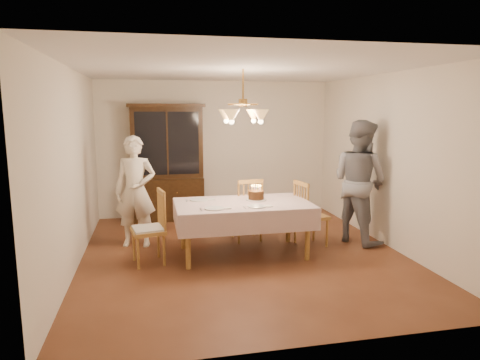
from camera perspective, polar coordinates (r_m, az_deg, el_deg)
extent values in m
plane|color=#552B18|center=(6.26, 0.38, -9.82)|extent=(5.00, 5.00, 0.00)
plane|color=white|center=(5.93, 0.41, 14.61)|extent=(5.00, 5.00, 0.00)
plane|color=silver|center=(8.40, -3.25, 4.20)|extent=(4.50, 0.00, 4.50)
plane|color=silver|center=(3.59, 8.95, -2.97)|extent=(4.50, 0.00, 4.50)
plane|color=silver|center=(5.91, -21.46, 1.34)|extent=(0.00, 5.00, 5.00)
plane|color=silver|center=(6.80, 19.28, 2.45)|extent=(0.00, 5.00, 5.00)
cube|color=olive|center=(6.06, 0.39, -3.29)|extent=(1.80, 1.00, 0.04)
cube|color=beige|center=(6.05, 0.39, -3.07)|extent=(1.90, 1.10, 0.01)
cylinder|color=olive|center=(5.64, -6.94, -8.29)|extent=(0.07, 0.07, 0.71)
cylinder|color=olive|center=(5.99, 9.01, -7.26)|extent=(0.07, 0.07, 0.71)
cylinder|color=olive|center=(6.44, -7.61, -6.04)|extent=(0.07, 0.07, 0.71)
cylinder|color=olive|center=(6.75, 6.46, -5.29)|extent=(0.07, 0.07, 0.71)
cube|color=black|center=(8.18, -9.51, -2.44)|extent=(1.30, 0.50, 0.80)
cube|color=black|center=(8.08, -9.72, 4.94)|extent=(1.30, 0.40, 1.30)
cube|color=black|center=(7.88, -9.67, 4.83)|extent=(1.14, 0.01, 1.14)
cube|color=black|center=(8.01, -9.85, 9.77)|extent=(1.38, 0.54, 0.06)
cube|color=olive|center=(6.81, 0.89, -4.29)|extent=(0.48, 0.46, 0.05)
cube|color=olive|center=(6.52, 1.42, -0.22)|extent=(0.40, 0.07, 0.06)
cylinder|color=olive|center=(7.08, 1.84, -5.72)|extent=(0.04, 0.04, 0.43)
cylinder|color=olive|center=(6.97, -0.97, -5.95)|extent=(0.04, 0.04, 0.43)
cylinder|color=olive|center=(6.77, 2.79, -6.43)|extent=(0.04, 0.04, 0.43)
cylinder|color=olive|center=(6.66, -0.14, -6.69)|extent=(0.04, 0.04, 0.43)
cube|color=olive|center=(5.90, -12.15, -6.66)|extent=(0.49, 0.51, 0.05)
cube|color=olive|center=(5.82, -10.49, -1.57)|extent=(0.11, 0.40, 0.06)
cylinder|color=olive|center=(6.11, -13.97, -8.46)|extent=(0.04, 0.04, 0.43)
cylinder|color=olive|center=(5.77, -13.42, -9.51)|extent=(0.04, 0.04, 0.43)
cylinder|color=olive|center=(6.17, -10.82, -8.19)|extent=(0.04, 0.04, 0.43)
cylinder|color=olive|center=(5.83, -10.08, -9.20)|extent=(0.04, 0.04, 0.43)
cube|color=beige|center=(5.89, -12.16, -6.33)|extent=(0.45, 0.46, 0.03)
cube|color=olive|center=(6.62, 9.47, -4.81)|extent=(0.50, 0.52, 0.05)
cube|color=olive|center=(6.41, 8.17, -0.49)|extent=(0.11, 0.40, 0.06)
cylinder|color=olive|center=(6.63, 11.51, -6.96)|extent=(0.04, 0.04, 0.43)
cylinder|color=olive|center=(6.91, 9.80, -6.22)|extent=(0.04, 0.04, 0.43)
cylinder|color=olive|center=(6.45, 9.01, -7.36)|extent=(0.04, 0.04, 0.43)
cylinder|color=olive|center=(6.74, 7.36, -6.57)|extent=(0.04, 0.04, 0.43)
imported|color=white|center=(6.62, -13.77, -1.48)|extent=(0.68, 0.51, 1.68)
imported|color=slate|center=(6.88, 15.61, -0.21)|extent=(1.04, 1.14, 1.91)
cylinder|color=white|center=(6.23, 2.15, -2.61)|extent=(0.30, 0.30, 0.01)
cylinder|color=#331B0B|center=(6.22, 2.16, -2.00)|extent=(0.22, 0.22, 0.12)
cylinder|color=#598CD8|center=(6.21, 2.76, -1.10)|extent=(0.01, 0.01, 0.07)
sphere|color=#FFB23F|center=(6.21, 2.77, -0.74)|extent=(0.01, 0.01, 0.01)
cylinder|color=pink|center=(6.24, 2.65, -1.06)|extent=(0.01, 0.01, 0.07)
sphere|color=#FFB23F|center=(6.23, 2.65, -0.69)|extent=(0.01, 0.01, 0.01)
cylinder|color=#EACC66|center=(6.26, 2.45, -1.02)|extent=(0.01, 0.01, 0.07)
sphere|color=#FFB23F|center=(6.25, 2.45, -0.66)|extent=(0.01, 0.01, 0.01)
cylinder|color=#598CD8|center=(6.26, 2.20, -1.01)|extent=(0.01, 0.01, 0.07)
sphere|color=#FFB23F|center=(6.26, 2.21, -0.65)|extent=(0.01, 0.01, 0.01)
cylinder|color=pink|center=(6.26, 1.95, -1.02)|extent=(0.01, 0.01, 0.07)
sphere|color=#FFB23F|center=(6.25, 1.95, -0.66)|extent=(0.01, 0.01, 0.01)
cylinder|color=#EACC66|center=(6.24, 1.73, -1.04)|extent=(0.01, 0.01, 0.07)
sphere|color=#FFB23F|center=(6.24, 1.73, -0.68)|extent=(0.01, 0.01, 0.01)
cylinder|color=#598CD8|center=(6.22, 1.58, -1.08)|extent=(0.01, 0.01, 0.07)
sphere|color=#FFB23F|center=(6.21, 1.59, -0.71)|extent=(0.01, 0.01, 0.01)
cylinder|color=pink|center=(6.19, 1.54, -1.12)|extent=(0.01, 0.01, 0.07)
sphere|color=#FFB23F|center=(6.19, 1.54, -0.76)|extent=(0.01, 0.01, 0.01)
cylinder|color=#EACC66|center=(6.17, 1.60, -1.17)|extent=(0.01, 0.01, 0.07)
sphere|color=#FFB23F|center=(6.16, 1.60, -0.80)|extent=(0.01, 0.01, 0.01)
cylinder|color=#598CD8|center=(6.15, 1.76, -1.21)|extent=(0.01, 0.01, 0.07)
sphere|color=#FFB23F|center=(6.14, 1.76, -0.84)|extent=(0.01, 0.01, 0.01)
cylinder|color=pink|center=(6.13, 1.99, -1.23)|extent=(0.01, 0.01, 0.07)
sphere|color=#FFB23F|center=(6.13, 1.99, -0.87)|extent=(0.01, 0.01, 0.01)
cylinder|color=#EACC66|center=(6.13, 2.25, -1.24)|extent=(0.01, 0.01, 0.07)
sphere|color=#FFB23F|center=(6.12, 2.25, -0.87)|extent=(0.01, 0.01, 0.01)
cylinder|color=#598CD8|center=(6.14, 2.49, -1.22)|extent=(0.01, 0.01, 0.07)
sphere|color=#FFB23F|center=(6.13, 2.50, -0.86)|extent=(0.01, 0.01, 0.01)
cylinder|color=pink|center=(6.16, 2.68, -1.19)|extent=(0.01, 0.01, 0.07)
sphere|color=#FFB23F|center=(6.15, 2.68, -0.82)|extent=(0.01, 0.01, 0.01)
cylinder|color=#EACC66|center=(6.19, 2.78, -1.15)|extent=(0.01, 0.01, 0.07)
sphere|color=#FFB23F|center=(6.18, 2.78, -0.78)|extent=(0.01, 0.01, 0.01)
cylinder|color=white|center=(5.68, -3.46, -3.80)|extent=(0.26, 0.26, 0.02)
cube|color=silver|center=(5.66, -5.22, -3.92)|extent=(0.01, 0.16, 0.01)
cube|color=beige|center=(5.71, -1.72, -3.74)|extent=(0.10, 0.10, 0.01)
cylinder|color=white|center=(5.79, 2.23, -3.54)|extent=(0.24, 0.24, 0.02)
cube|color=silver|center=(5.75, 0.62, -3.66)|extent=(0.01, 0.16, 0.01)
cube|color=beige|center=(5.83, 3.81, -3.48)|extent=(0.10, 0.10, 0.01)
cylinder|color=white|center=(6.24, -5.50, -2.62)|extent=(0.27, 0.27, 0.02)
cube|color=silver|center=(6.22, -7.14, -2.72)|extent=(0.01, 0.16, 0.01)
cube|color=beige|center=(6.26, -3.86, -2.57)|extent=(0.10, 0.10, 0.01)
cylinder|color=#BF8C3F|center=(5.92, 0.41, 12.69)|extent=(0.02, 0.02, 0.40)
cylinder|color=#BF8C3F|center=(5.91, 0.41, 10.27)|extent=(0.12, 0.12, 0.10)
cone|color=#D8994C|center=(6.15, 1.83, 8.55)|extent=(0.22, 0.22, 0.18)
sphere|color=#FFD899|center=(6.15, 1.83, 7.90)|extent=(0.07, 0.07, 0.07)
cone|color=#D8994C|center=(6.07, -1.85, 8.54)|extent=(0.22, 0.22, 0.18)
sphere|color=#FFD899|center=(6.07, -1.84, 7.88)|extent=(0.07, 0.07, 0.07)
cone|color=#D8994C|center=(5.68, -1.14, 8.48)|extent=(0.22, 0.22, 0.18)
sphere|color=#FFD899|center=(5.68, -1.14, 7.77)|extent=(0.07, 0.07, 0.07)
cone|color=#D8994C|center=(5.76, 2.77, 8.49)|extent=(0.22, 0.22, 0.18)
sphere|color=#FFD899|center=(5.76, 2.77, 7.79)|extent=(0.07, 0.07, 0.07)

